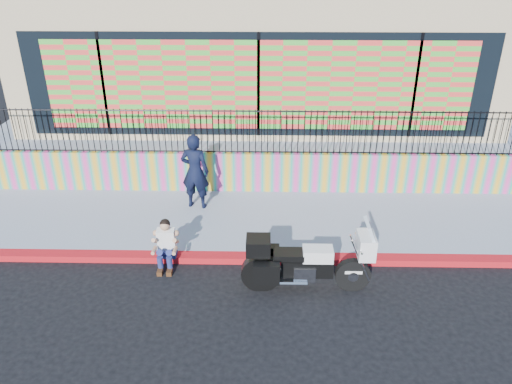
{
  "coord_description": "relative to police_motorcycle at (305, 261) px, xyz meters",
  "views": [
    {
      "loc": [
        0.22,
        -9.16,
        6.26
      ],
      "look_at": [
        -0.0,
        1.2,
        1.11
      ],
      "focal_mm": 35.0,
      "sensor_mm": 36.0,
      "label": 1
    }
  ],
  "objects": [
    {
      "name": "police_officer",
      "position": [
        -2.57,
        3.23,
        0.47
      ],
      "size": [
        0.79,
        0.59,
        1.97
      ],
      "primitive_type": "imported",
      "rotation": [
        0.0,
        0.0,
        2.96
      ],
      "color": "black",
      "rests_on": "sidewalk"
    },
    {
      "name": "seated_man",
      "position": [
        -2.91,
        0.72,
        -0.21
      ],
      "size": [
        0.54,
        0.71,
        1.06
      ],
      "color": "navy",
      "rests_on": "ground"
    },
    {
      "name": "mural_wall",
      "position": [
        -1.01,
        4.21,
        0.04
      ],
      "size": [
        16.0,
        0.2,
        1.1
      ],
      "primitive_type": "cube",
      "color": "#E63C98",
      "rests_on": "sidewalk"
    },
    {
      "name": "sidewalk",
      "position": [
        -1.01,
        2.61,
        -0.59
      ],
      "size": [
        16.0,
        3.0,
        0.15
      ],
      "primitive_type": "cube",
      "color": "gray",
      "rests_on": "ground"
    },
    {
      "name": "metal_fence",
      "position": [
        -1.01,
        4.21,
        1.19
      ],
      "size": [
        15.8,
        0.04,
        1.2
      ],
      "primitive_type": null,
      "color": "black",
      "rests_on": "mural_wall"
    },
    {
      "name": "elevated_platform",
      "position": [
        -1.01,
        9.31,
        -0.04
      ],
      "size": [
        16.0,
        10.0,
        1.25
      ],
      "primitive_type": "cube",
      "color": "gray",
      "rests_on": "ground"
    },
    {
      "name": "red_curb",
      "position": [
        -1.01,
        0.96,
        -0.59
      ],
      "size": [
        16.0,
        0.3,
        0.15
      ],
      "primitive_type": "cube",
      "color": "#B1150C",
      "rests_on": "ground"
    },
    {
      "name": "police_motorcycle",
      "position": [
        0.0,
        0.0,
        0.0
      ],
      "size": [
        2.54,
        0.84,
        1.58
      ],
      "color": "black",
      "rests_on": "ground"
    },
    {
      "name": "ground",
      "position": [
        -1.01,
        0.96,
        -0.66
      ],
      "size": [
        90.0,
        90.0,
        0.0
      ],
      "primitive_type": "plane",
      "color": "black",
      "rests_on": "ground"
    },
    {
      "name": "storefront_building",
      "position": [
        -1.01,
        9.09,
        2.59
      ],
      "size": [
        14.0,
        8.06,
        4.0
      ],
      "color": "tan",
      "rests_on": "elevated_platform"
    }
  ]
}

